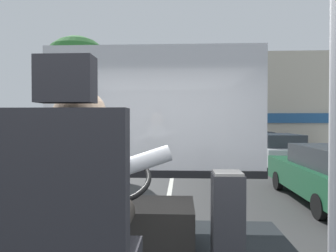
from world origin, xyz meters
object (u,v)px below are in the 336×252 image
(handrail_pole, at_px, (334,137))
(parked_car_white, at_px, (254,142))
(bus_driver, at_px, (85,194))
(driver_seat, at_px, (76,243))
(steering_console, at_px, (129,225))
(fare_box, at_px, (227,221))
(parked_car_silver, at_px, (277,150))

(handrail_pole, distance_m, parked_car_white, 15.72)
(handrail_pole, bearing_deg, bus_driver, -176.22)
(driver_seat, height_order, parked_car_white, driver_seat)
(driver_seat, relative_size, bus_driver, 1.68)
(steering_console, height_order, handrail_pole, handrail_pole)
(steering_console, relative_size, fare_box, 1.51)
(driver_seat, distance_m, parked_car_white, 16.17)
(steering_console, distance_m, handrail_pole, 1.76)
(handrail_pole, height_order, parked_car_silver, handrail_pole)
(fare_box, xyz_separation_m, parked_car_white, (3.67, 14.56, -0.47))
(fare_box, distance_m, parked_car_silver, 10.46)
(driver_seat, xyz_separation_m, parked_car_silver, (4.24, 10.83, -0.66))
(parked_car_white, bearing_deg, handrail_pole, -102.13)
(steering_console, distance_m, parked_car_white, 14.97)
(driver_seat, xyz_separation_m, parked_car_white, (4.46, 15.53, -0.69))
(driver_seat, relative_size, steering_console, 1.23)
(bus_driver, relative_size, parked_car_silver, 0.21)
(bus_driver, height_order, steering_console, bus_driver)
(bus_driver, bearing_deg, steering_console, 90.00)
(fare_box, height_order, parked_car_silver, fare_box)
(parked_car_silver, relative_size, parked_car_white, 0.94)
(driver_seat, relative_size, handrail_pole, 0.66)
(steering_console, bearing_deg, parked_car_silver, 66.15)
(bus_driver, distance_m, parked_car_silver, 11.55)
(driver_seat, relative_size, fare_box, 1.85)
(driver_seat, bearing_deg, handrail_pole, 9.68)
(handrail_pole, distance_m, parked_car_silver, 11.12)
(parked_car_white, bearing_deg, bus_driver, -106.14)
(driver_seat, xyz_separation_m, handrail_pole, (1.16, 0.20, 0.44))
(bus_driver, xyz_separation_m, parked_car_white, (4.46, 15.41, -0.86))
(steering_console, distance_m, fare_box, 0.85)
(fare_box, relative_size, parked_car_white, 0.18)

